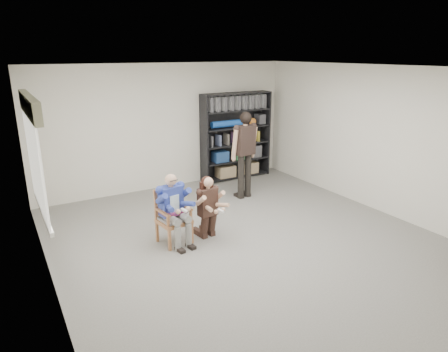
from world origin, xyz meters
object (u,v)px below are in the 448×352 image
seated_man (173,209)px  bookshelf (236,136)px  kneeling_woman (209,208)px  armchair (174,217)px  standing_man (245,156)px

seated_man → bookshelf: size_ratio=0.56×
kneeling_woman → bookshelf: bookshelf is taller
armchair → seated_man: size_ratio=0.77×
armchair → seated_man: bearing=0.0°
seated_man → kneeling_woman: seated_man is taller
armchair → kneeling_woman: (0.58, -0.12, 0.09)m
seated_man → armchair: bearing=0.0°
armchair → seated_man: 0.14m
kneeling_woman → seated_man: bearing=160.4°
kneeling_woman → armchair: bearing=160.4°
kneeling_woman → standing_man: bearing=32.5°
kneeling_woman → standing_man: size_ratio=0.59×
armchair → kneeling_woman: bearing=-19.6°
armchair → kneeling_woman: kneeling_woman is taller
bookshelf → armchair: bearing=-137.3°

